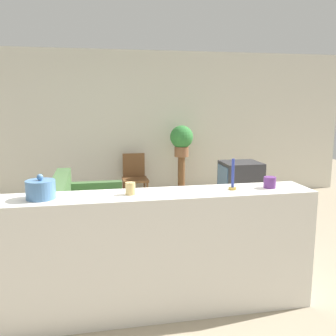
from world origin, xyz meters
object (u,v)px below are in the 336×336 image
decorative_bowl (41,189)px  couch (87,220)px  potted_plant (182,139)px  television (240,177)px  wooden_chair (135,176)px

decorative_bowl → couch: bearing=81.0°
potted_plant → decorative_bowl: (-1.96, -3.54, -0.01)m
decorative_bowl → potted_plant: bearing=61.0°
potted_plant → couch: bearing=-134.3°
television → decorative_bowl: decorative_bowl is taller
wooden_chair → decorative_bowl: size_ratio=3.86×
potted_plant → decorative_bowl: 4.04m
couch → wooden_chair: (0.82, 1.76, 0.21)m
television → potted_plant: 1.52m
wooden_chair → potted_plant: 1.07m
wooden_chair → decorative_bowl: bearing=-107.2°
television → wooden_chair: bearing=136.4°
potted_plant → wooden_chair: bearing=176.6°
couch → wooden_chair: size_ratio=2.33×
couch → potted_plant: potted_plant is taller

